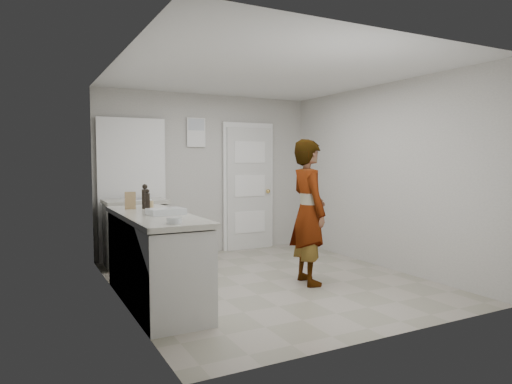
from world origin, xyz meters
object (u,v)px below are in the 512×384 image
cake_mix_box (130,201)px  oil_cruet_a (145,197)px  oil_cruet_b (147,201)px  egg_bowl (174,220)px  spice_jar (151,205)px  baking_dish (166,212)px  person (308,212)px

cake_mix_box → oil_cruet_a: bearing=1.2°
oil_cruet_b → egg_bowl: oil_cruet_b is taller
cake_mix_box → spice_jar: bearing=5.3°
baking_dish → egg_bowl: (-0.12, -0.66, -0.00)m
spice_jar → egg_bowl: spice_jar is taller
egg_bowl → spice_jar: bearing=83.8°
person → cake_mix_box: size_ratio=8.90×
person → baking_dish: 1.74m
baking_dish → cake_mix_box: bearing=107.2°
baking_dish → oil_cruet_a: bearing=94.4°
person → spice_jar: bearing=78.7°
oil_cruet_b → person: bearing=-9.6°
cake_mix_box → baking_dish: 0.71m
oil_cruet_b → egg_bowl: bearing=-91.3°
oil_cruet_a → oil_cruet_b: bearing=-99.2°
oil_cruet_a → baking_dish: (0.05, -0.65, -0.10)m
person → egg_bowl: 1.99m
oil_cruet_b → baking_dish: 0.36m
oil_cruet_a → oil_cruet_b: (-0.05, -0.31, -0.02)m
spice_jar → oil_cruet_b: bearing=-110.7°
cake_mix_box → oil_cruet_b: oil_cruet_b is taller
spice_jar → egg_bowl: size_ratio=0.62×
person → oil_cruet_b: 1.87m
oil_cruet_b → baking_dish: (0.10, -0.34, -0.09)m
oil_cruet_b → baking_dish: bearing=-73.6°
cake_mix_box → baking_dish: bearing=-63.7°
oil_cruet_a → egg_bowl: size_ratio=2.08×
person → baking_dish: (-1.74, -0.03, 0.10)m
oil_cruet_a → baking_dish: oil_cruet_a is taller
oil_cruet_a → oil_cruet_b: size_ratio=1.15×
spice_jar → oil_cruet_a: (-0.07, -0.01, 0.09)m
person → oil_cruet_a: person is taller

